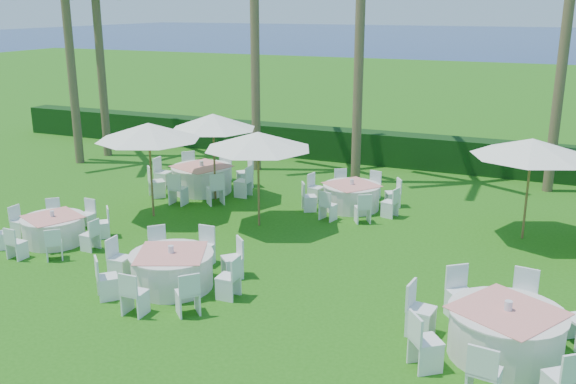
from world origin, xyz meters
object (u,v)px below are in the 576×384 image
banquet_table_c (506,332)px  umbrella_d (532,148)px  banquet_table_a (54,229)px  umbrella_b (258,140)px  banquet_table_d (202,178)px  banquet_table_e (351,196)px  banquet_table_b (172,269)px  umbrella_c (213,122)px  umbrella_a (149,131)px

banquet_table_c → umbrella_d: 6.60m
banquet_table_a → umbrella_b: bearing=37.5°
banquet_table_d → banquet_table_e: 5.02m
banquet_table_b → umbrella_b: bearing=90.3°
banquet_table_a → umbrella_c: bearing=68.8°
banquet_table_e → banquet_table_a: bearing=-137.1°
banquet_table_d → banquet_table_e: bearing=2.1°
umbrella_a → umbrella_c: size_ratio=1.09×
banquet_table_d → umbrella_b: (3.14, -2.27, 1.94)m
banquet_table_c → umbrella_d: (-0.10, 6.30, 1.96)m
banquet_table_c → umbrella_c: bearing=146.0°
banquet_table_b → banquet_table_c: banquet_table_c is taller
banquet_table_c → banquet_table_e: 8.57m
banquet_table_d → umbrella_a: size_ratio=1.16×
banquet_table_c → banquet_table_d: size_ratio=1.03×
banquet_table_b → umbrella_b: umbrella_b is taller
banquet_table_d → umbrella_d: bearing=-2.8°
umbrella_c → banquet_table_b: bearing=-68.8°
banquet_table_d → banquet_table_c: bearing=-34.1°
banquet_table_a → banquet_table_b: banquet_table_b is taller
umbrella_b → banquet_table_c: bearing=-33.3°
umbrella_a → umbrella_b: bearing=8.3°
banquet_table_d → umbrella_b: size_ratio=1.17×
banquet_table_c → umbrella_a: bearing=158.0°
banquet_table_d → umbrella_c: (0.81, -0.57, 2.01)m
banquet_table_c → banquet_table_d: banquet_table_c is taller
banquet_table_b → banquet_table_e: 7.06m
banquet_table_b → banquet_table_c: size_ratio=0.89×
banquet_table_d → banquet_table_e: (5.02, 0.18, -0.06)m
banquet_table_d → umbrella_d: (9.91, -0.49, 1.97)m
umbrella_b → banquet_table_d: bearing=144.1°
banquet_table_a → banquet_table_e: banquet_table_e is taller
umbrella_a → umbrella_b: umbrella_a is taller
banquet_table_d → umbrella_a: (-0.02, -2.73, 2.03)m
banquet_table_b → umbrella_b: (-0.02, 4.37, 1.98)m
banquet_table_c → banquet_table_e: size_ratio=1.18×
umbrella_b → umbrella_c: 2.88m
umbrella_c → umbrella_d: size_ratio=0.89×
umbrella_a → umbrella_b: (3.15, 0.46, -0.09)m
banquet_table_a → umbrella_d: umbrella_d is taller
banquet_table_b → umbrella_d: 9.35m
banquet_table_d → umbrella_d: size_ratio=1.13×
banquet_table_a → banquet_table_c: size_ratio=0.79×
banquet_table_a → banquet_table_b: 4.41m
banquet_table_a → umbrella_c: (1.92, 4.95, 2.09)m
umbrella_a → umbrella_d: (9.92, 2.24, -0.06)m
banquet_table_b → banquet_table_c: bearing=-1.3°
banquet_table_e → umbrella_b: size_ratio=1.01×
banquet_table_d → umbrella_d: umbrella_d is taller
banquet_table_b → banquet_table_e: (1.86, 6.82, -0.02)m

